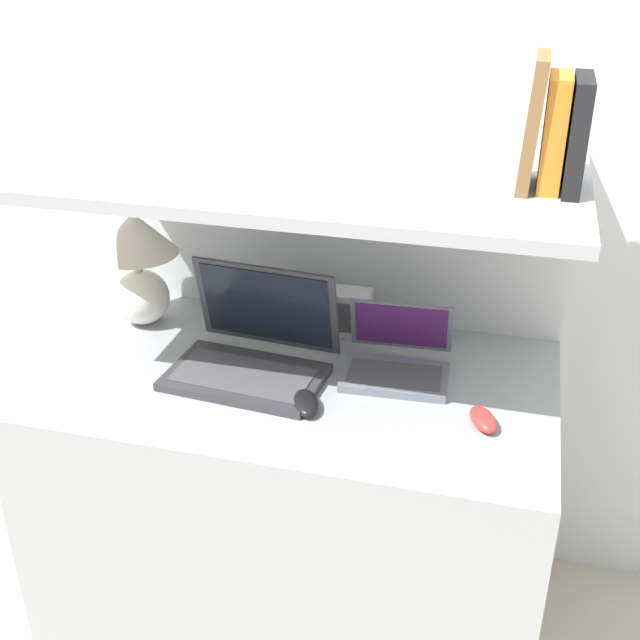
{
  "coord_description": "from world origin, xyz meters",
  "views": [
    {
      "loc": [
        0.48,
        -1.22,
        1.76
      ],
      "look_at": [
        0.07,
        0.34,
        0.92
      ],
      "focal_mm": 45.0,
      "sensor_mm": 36.0,
      "label": 1
    }
  ],
  "objects_px": {
    "computer_mouse": "(306,403)",
    "router_box": "(349,312)",
    "second_mouse": "(483,419)",
    "laptop_small": "(397,360)",
    "table_lamp": "(138,258)",
    "laptop_large": "(253,352)",
    "book_orange": "(554,133)",
    "book_brown": "(533,122)",
    "book_black": "(577,135)"
  },
  "relations": [
    {
      "from": "laptop_large",
      "to": "second_mouse",
      "type": "bearing_deg",
      "value": -9.4
    },
    {
      "from": "book_orange",
      "to": "book_black",
      "type": "bearing_deg",
      "value": 0.0
    },
    {
      "from": "second_mouse",
      "to": "book_orange",
      "type": "distance_m",
      "value": 0.61
    },
    {
      "from": "table_lamp",
      "to": "second_mouse",
      "type": "distance_m",
      "value": 0.97
    },
    {
      "from": "laptop_small",
      "to": "computer_mouse",
      "type": "distance_m",
      "value": 0.27
    },
    {
      "from": "computer_mouse",
      "to": "book_orange",
      "type": "bearing_deg",
      "value": 23.54
    },
    {
      "from": "table_lamp",
      "to": "book_orange",
      "type": "relative_size",
      "value": 1.38
    },
    {
      "from": "laptop_small",
      "to": "book_brown",
      "type": "bearing_deg",
      "value": -1.15
    },
    {
      "from": "computer_mouse",
      "to": "book_orange",
      "type": "xyz_separation_m",
      "value": [
        0.46,
        0.2,
        0.58
      ]
    },
    {
      "from": "laptop_large",
      "to": "book_orange",
      "type": "xyz_separation_m",
      "value": [
        0.63,
        0.07,
        0.55
      ]
    },
    {
      "from": "computer_mouse",
      "to": "book_black",
      "type": "bearing_deg",
      "value": 21.68
    },
    {
      "from": "laptop_large",
      "to": "book_brown",
      "type": "height_order",
      "value": "book_brown"
    },
    {
      "from": "table_lamp",
      "to": "book_brown",
      "type": "relative_size",
      "value": 1.19
    },
    {
      "from": "computer_mouse",
      "to": "book_brown",
      "type": "height_order",
      "value": "book_brown"
    },
    {
      "from": "laptop_large",
      "to": "laptop_small",
      "type": "height_order",
      "value": "laptop_large"
    },
    {
      "from": "book_black",
      "to": "book_brown",
      "type": "distance_m",
      "value": 0.09
    },
    {
      "from": "table_lamp",
      "to": "laptop_large",
      "type": "distance_m",
      "value": 0.43
    },
    {
      "from": "laptop_small",
      "to": "book_brown",
      "type": "relative_size",
      "value": 1.0
    },
    {
      "from": "table_lamp",
      "to": "router_box",
      "type": "bearing_deg",
      "value": 8.69
    },
    {
      "from": "router_box",
      "to": "book_brown",
      "type": "relative_size",
      "value": 0.45
    },
    {
      "from": "router_box",
      "to": "book_brown",
      "type": "distance_m",
      "value": 0.71
    },
    {
      "from": "book_black",
      "to": "book_orange",
      "type": "distance_m",
      "value": 0.04
    },
    {
      "from": "book_black",
      "to": "book_brown",
      "type": "bearing_deg",
      "value": 180.0
    },
    {
      "from": "router_box",
      "to": "book_brown",
      "type": "bearing_deg",
      "value": -24.2
    },
    {
      "from": "book_brown",
      "to": "table_lamp",
      "type": "bearing_deg",
      "value": 174.12
    },
    {
      "from": "table_lamp",
      "to": "book_orange",
      "type": "distance_m",
      "value": 1.08
    },
    {
      "from": "book_black",
      "to": "book_orange",
      "type": "height_order",
      "value": "book_orange"
    },
    {
      "from": "book_orange",
      "to": "book_brown",
      "type": "relative_size",
      "value": 0.86
    },
    {
      "from": "computer_mouse",
      "to": "router_box",
      "type": "height_order",
      "value": "router_box"
    },
    {
      "from": "laptop_small",
      "to": "second_mouse",
      "type": "distance_m",
      "value": 0.28
    },
    {
      "from": "laptop_small",
      "to": "router_box",
      "type": "relative_size",
      "value": 2.22
    },
    {
      "from": "table_lamp",
      "to": "computer_mouse",
      "type": "relative_size",
      "value": 2.59
    },
    {
      "from": "computer_mouse",
      "to": "router_box",
      "type": "distance_m",
      "value": 0.38
    },
    {
      "from": "second_mouse",
      "to": "book_black",
      "type": "height_order",
      "value": "book_black"
    },
    {
      "from": "laptop_large",
      "to": "book_black",
      "type": "height_order",
      "value": "book_black"
    },
    {
      "from": "computer_mouse",
      "to": "second_mouse",
      "type": "height_order",
      "value": "same"
    },
    {
      "from": "table_lamp",
      "to": "computer_mouse",
      "type": "distance_m",
      "value": 0.64
    },
    {
      "from": "router_box",
      "to": "book_black",
      "type": "height_order",
      "value": "book_black"
    },
    {
      "from": "book_black",
      "to": "router_box",
      "type": "bearing_deg",
      "value": 159.71
    },
    {
      "from": "book_black",
      "to": "table_lamp",
      "type": "bearing_deg",
      "value": 174.61
    },
    {
      "from": "table_lamp",
      "to": "book_black",
      "type": "relative_size",
      "value": 1.39
    },
    {
      "from": "laptop_large",
      "to": "second_mouse",
      "type": "height_order",
      "value": "laptop_large"
    },
    {
      "from": "book_black",
      "to": "second_mouse",
      "type": "bearing_deg",
      "value": -125.12
    },
    {
      "from": "computer_mouse",
      "to": "router_box",
      "type": "bearing_deg",
      "value": 88.27
    },
    {
      "from": "router_box",
      "to": "book_orange",
      "type": "relative_size",
      "value": 0.52
    },
    {
      "from": "laptop_small",
      "to": "book_black",
      "type": "relative_size",
      "value": 1.17
    },
    {
      "from": "second_mouse",
      "to": "table_lamp",
      "type": "bearing_deg",
      "value": 164.11
    },
    {
      "from": "table_lamp",
      "to": "laptop_large",
      "type": "height_order",
      "value": "table_lamp"
    },
    {
      "from": "router_box",
      "to": "book_orange",
      "type": "height_order",
      "value": "book_orange"
    },
    {
      "from": "book_brown",
      "to": "laptop_small",
      "type": "bearing_deg",
      "value": 178.85
    }
  ]
}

